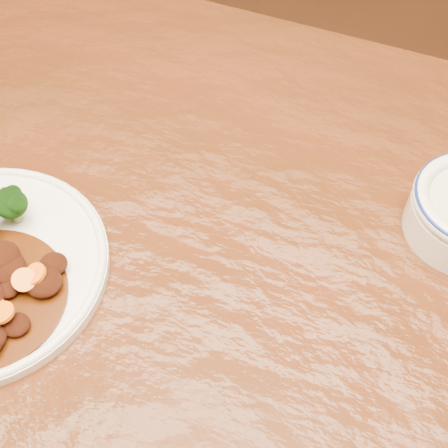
% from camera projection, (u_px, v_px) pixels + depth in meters
% --- Properties ---
extents(dining_table, '(1.57, 1.02, 0.75)m').
position_uv_depth(dining_table, '(197.00, 297.00, 0.75)').
color(dining_table, '#4E1E0D').
rests_on(dining_table, ground).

